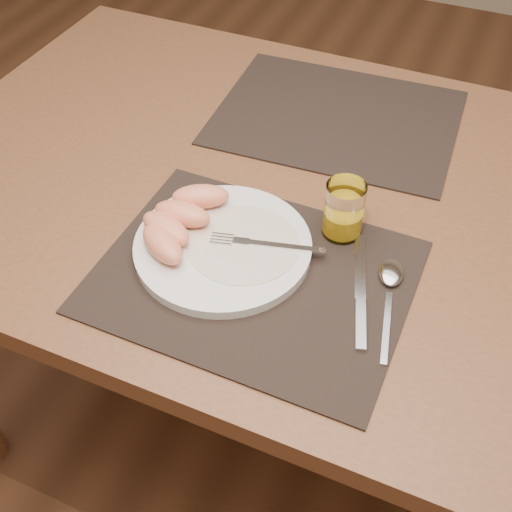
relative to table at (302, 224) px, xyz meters
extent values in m
plane|color=brown|center=(0.00, 0.00, -0.67)|extent=(5.00, 5.00, 0.00)
cube|color=brown|center=(0.00, 0.00, 0.06)|extent=(1.40, 0.90, 0.04)
cylinder|color=brown|center=(-0.62, 0.37, -0.31)|extent=(0.06, 0.06, 0.71)
cube|color=black|center=(0.00, -0.22, 0.09)|extent=(0.45, 0.35, 0.00)
cube|color=black|center=(-0.02, 0.22, 0.09)|extent=(0.47, 0.37, 0.00)
cylinder|color=white|center=(-0.06, -0.19, 0.10)|extent=(0.27, 0.27, 0.02)
cylinder|color=white|center=(-0.03, -0.18, 0.10)|extent=(0.17, 0.17, 0.00)
cube|color=silver|center=(0.03, -0.16, 0.11)|extent=(0.11, 0.04, 0.00)
cube|color=silver|center=(-0.04, -0.18, 0.11)|extent=(0.03, 0.02, 0.00)
cube|color=silver|center=(-0.07, -0.19, 0.11)|extent=(0.04, 0.03, 0.00)
cube|color=silver|center=(0.14, -0.14, 0.09)|extent=(0.05, 0.13, 0.00)
cube|color=silver|center=(0.17, -0.25, 0.09)|extent=(0.04, 0.09, 0.01)
cube|color=silver|center=(0.21, -0.24, 0.09)|extent=(0.03, 0.12, 0.00)
ellipsoid|color=silver|center=(0.19, -0.14, 0.09)|extent=(0.05, 0.06, 0.01)
cylinder|color=white|center=(0.09, -0.08, 0.13)|extent=(0.06, 0.06, 0.09)
cylinder|color=yellow|center=(0.09, -0.08, 0.11)|extent=(0.05, 0.05, 0.04)
ellipsoid|color=#FF9168|center=(-0.13, -0.25, 0.12)|extent=(0.10, 0.08, 0.04)
ellipsoid|color=#FF9168|center=(-0.14, -0.21, 0.12)|extent=(0.10, 0.07, 0.04)
ellipsoid|color=#FF9168|center=(-0.14, -0.17, 0.12)|extent=(0.09, 0.05, 0.04)
ellipsoid|color=#FF9168|center=(-0.13, -0.13, 0.12)|extent=(0.10, 0.08, 0.04)
camera|label=1|loc=(0.26, -0.80, 0.79)|focal=45.00mm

